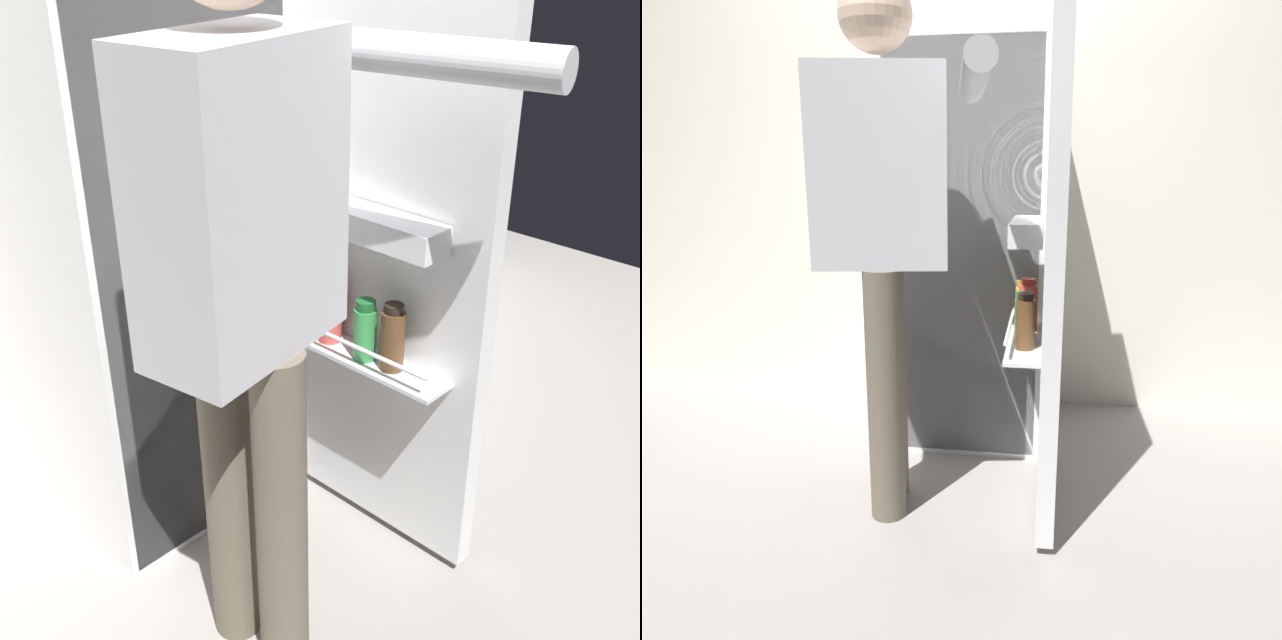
# 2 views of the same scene
# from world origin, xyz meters

# --- Properties ---
(ground_plane) EXTENTS (5.46, 5.46, 0.00)m
(ground_plane) POSITION_xyz_m (0.00, 0.00, 0.00)
(ground_plane) COLOR gray
(kitchen_wall) EXTENTS (4.40, 0.10, 2.66)m
(kitchen_wall) POSITION_xyz_m (0.00, 0.96, 1.33)
(kitchen_wall) COLOR silver
(kitchen_wall) RESTS_ON ground_plane
(refrigerator) EXTENTS (0.69, 1.29, 1.65)m
(refrigerator) POSITION_xyz_m (0.03, 0.52, 0.83)
(refrigerator) COLOR white
(refrigerator) RESTS_ON ground_plane
(person) EXTENTS (0.63, 0.69, 1.72)m
(person) POSITION_xyz_m (-0.19, -0.14, 1.04)
(person) COLOR #665B4C
(person) RESTS_ON ground_plane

